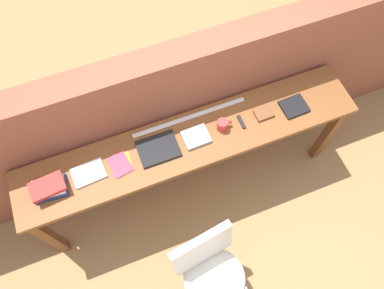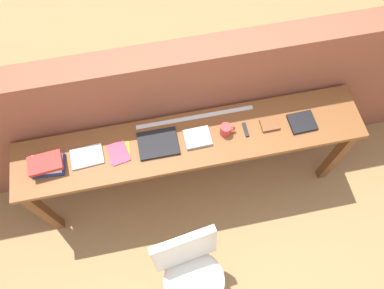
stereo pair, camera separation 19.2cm
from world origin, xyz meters
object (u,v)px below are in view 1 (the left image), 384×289
magazine_cycling (89,173)px  mug (223,125)px  book_stack_leftmost (49,188)px  pamphlet_pile_colourful (121,164)px  book_open_centre (158,149)px  chair_white_moulded (210,269)px  leather_journal_brown (264,113)px  multitool_folded (241,122)px  book_repair_rightmost (294,106)px

magazine_cycling → mug: (0.98, -0.00, 0.04)m
book_stack_leftmost → pamphlet_pile_colourful: 0.48m
magazine_cycling → book_open_centre: 0.49m
chair_white_moulded → book_stack_leftmost: (-0.82, 0.81, 0.40)m
pamphlet_pile_colourful → chair_white_moulded: bearing=-67.5°
book_open_centre → leather_journal_brown: size_ratio=2.14×
multitool_folded → pamphlet_pile_colourful: bearing=179.9°
chair_white_moulded → book_stack_leftmost: book_stack_leftmost is taller
book_stack_leftmost → book_open_centre: (0.76, 0.02, -0.04)m
book_open_centre → leather_journal_brown: 0.81m
book_stack_leftmost → pamphlet_pile_colourful: size_ratio=1.25×
book_open_centre → book_repair_rightmost: same height
chair_white_moulded → leather_journal_brown: (0.74, 0.82, 0.37)m
pamphlet_pile_colourful → leather_journal_brown: (1.08, 0.00, 0.01)m
mug → multitool_folded: (0.15, -0.01, -0.04)m
book_stack_leftmost → leather_journal_brown: 1.56m
book_open_centre → leather_journal_brown: leather_journal_brown is taller
magazine_cycling → leather_journal_brown: (1.30, -0.01, 0.00)m
pamphlet_pile_colourful → mug: (0.76, 0.01, 0.04)m
pamphlet_pile_colourful → book_open_centre: book_open_centre is taller
book_stack_leftmost → multitool_folded: (1.38, 0.01, -0.04)m
magazine_cycling → book_open_centre: bearing=-3.8°
mug → book_repair_rightmost: mug is taller
mug → leather_journal_brown: mug is taller
multitool_folded → book_repair_rightmost: book_repair_rightmost is taller
book_open_centre → leather_journal_brown: (0.81, -0.01, 0.00)m
magazine_cycling → book_repair_rightmost: size_ratio=1.18×
pamphlet_pile_colourful → leather_journal_brown: size_ratio=1.44×
pamphlet_pile_colourful → mug: bearing=0.5°
leather_journal_brown → chair_white_moulded: bearing=-133.0°
chair_white_moulded → book_open_centre: bearing=94.4°
book_stack_leftmost → chair_white_moulded: bearing=-44.6°
chair_white_moulded → multitool_folded: size_ratio=8.10×
chair_white_moulded → leather_journal_brown: leather_journal_brown is taller
magazine_cycling → multitool_folded: 1.12m
pamphlet_pile_colourful → multitool_folded: 0.90m
mug → multitool_folded: mug is taller
magazine_cycling → book_open_centre: book_open_centre is taller
chair_white_moulded → book_stack_leftmost: bearing=135.4°
magazine_cycling → mug: size_ratio=1.99×
mug → book_repair_rightmost: 0.56m
book_stack_leftmost → book_open_centre: 0.76m
leather_journal_brown → book_open_centre: bearing=178.5°
magazine_cycling → pamphlet_pile_colourful: 0.22m
book_repair_rightmost → multitool_folded: bearing=174.9°
chair_white_moulded → leather_journal_brown: 1.17m
mug → leather_journal_brown: 0.33m
magazine_cycling → book_repair_rightmost: 1.54m
book_stack_leftmost → magazine_cycling: book_stack_leftmost is taller
chair_white_moulded → pamphlet_pile_colourful: 0.96m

